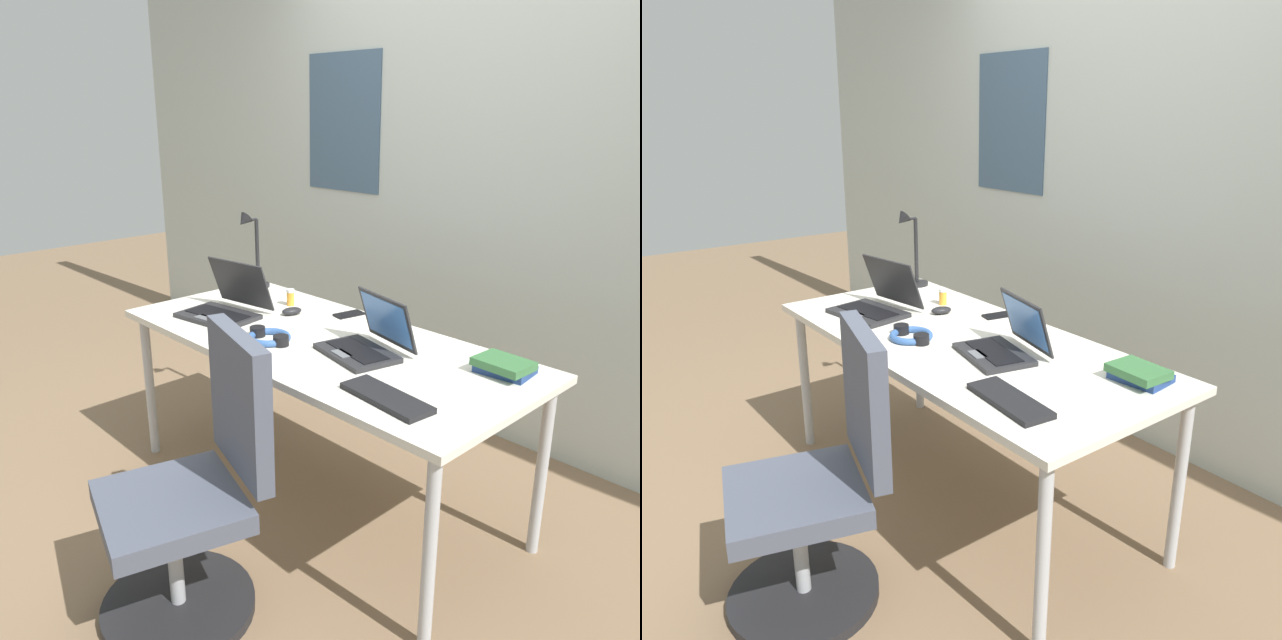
{
  "view_description": "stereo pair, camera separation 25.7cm",
  "coord_description": "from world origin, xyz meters",
  "views": [
    {
      "loc": [
        1.77,
        -1.68,
        1.64
      ],
      "look_at": [
        0.0,
        0.0,
        0.82
      ],
      "focal_mm": 35.69,
      "sensor_mm": 36.0,
      "label": 1
    },
    {
      "loc": [
        1.94,
        -1.48,
        1.64
      ],
      "look_at": [
        0.0,
        0.0,
        0.82
      ],
      "focal_mm": 35.69,
      "sensor_mm": 36.0,
      "label": 2
    }
  ],
  "objects": [
    {
      "name": "computer_mouse",
      "position": [
        -0.32,
        0.12,
        0.76
      ],
      "size": [
        0.08,
        0.11,
        0.03
      ],
      "primitive_type": "ellipsoid",
      "rotation": [
        0.0,
        0.0,
        -0.27
      ],
      "color": "black",
      "rests_on": "desk"
    },
    {
      "name": "office_chair",
      "position": [
        0.19,
        -0.74,
        0.4
      ],
      "size": [
        0.55,
        0.6,
        0.97
      ],
      "color": "black",
      "rests_on": "ground_plane"
    },
    {
      "name": "external_keyboard",
      "position": [
        0.57,
        -0.24,
        0.75
      ],
      "size": [
        0.34,
        0.16,
        0.02
      ],
      "primitive_type": "cube",
      "rotation": [
        0.0,
        0.0,
        -0.11
      ],
      "color": "black",
      "rests_on": "desk"
    },
    {
      "name": "wall_back",
      "position": [
        -0.0,
        1.1,
        1.3
      ],
      "size": [
        6.0,
        0.13,
        2.6
      ],
      "color": "#B2BCB7",
      "rests_on": "ground_plane"
    },
    {
      "name": "desk_lamp",
      "position": [
        -0.8,
        0.28,
        0.94
      ],
      "size": [
        0.12,
        0.18,
        0.4
      ],
      "color": "black",
      "rests_on": "desk"
    },
    {
      "name": "pill_bottle",
      "position": [
        -0.43,
        0.21,
        0.78
      ],
      "size": [
        0.04,
        0.04,
        0.08
      ],
      "color": "gold",
      "rests_on": "desk"
    },
    {
      "name": "laptop_front_right",
      "position": [
        0.24,
        0.02,
        0.79
      ],
      "size": [
        0.36,
        0.34,
        0.22
      ],
      "color": "#232326",
      "rests_on": "desk"
    },
    {
      "name": "book_stack",
      "position": [
        0.71,
        0.23,
        0.77
      ],
      "size": [
        0.2,
        0.18,
        0.06
      ],
      "color": "navy",
      "rests_on": "desk"
    },
    {
      "name": "cell_phone",
      "position": [
        -0.13,
        0.3,
        0.74
      ],
      "size": [
        0.09,
        0.15,
        0.01
      ],
      "primitive_type": "cube",
      "rotation": [
        0.0,
        0.0,
        -0.2
      ],
      "color": "black",
      "rests_on": "desk"
    },
    {
      "name": "desk",
      "position": [
        0.0,
        0.0,
        0.68
      ],
      "size": [
        1.8,
        0.8,
        0.74
      ],
      "color": "silver",
      "rests_on": "ground_plane"
    },
    {
      "name": "ground_plane",
      "position": [
        0.0,
        0.0,
        0.0
      ],
      "size": [
        12.0,
        12.0,
        0.0
      ],
      "primitive_type": "plane",
      "color": "#7A6047"
    },
    {
      "name": "laptop_by_keyboard",
      "position": [
        -0.51,
        -0.1,
        0.79
      ],
      "size": [
        0.38,
        0.36,
        0.24
      ],
      "color": "#232326",
      "rests_on": "desk"
    },
    {
      "name": "headphones",
      "position": [
        -0.12,
        -0.17,
        0.76
      ],
      "size": [
        0.21,
        0.18,
        0.04
      ],
      "color": "#335999",
      "rests_on": "desk"
    }
  ]
}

